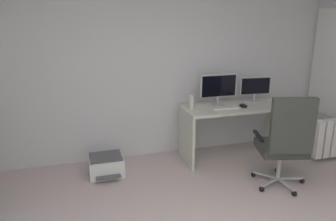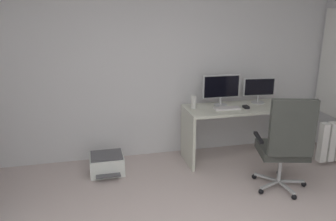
{
  "view_description": "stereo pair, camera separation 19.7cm",
  "coord_description": "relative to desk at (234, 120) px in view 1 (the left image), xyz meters",
  "views": [
    {
      "loc": [
        -0.87,
        -1.67,
        2.03
      ],
      "look_at": [
        0.2,
        2.03,
        0.85
      ],
      "focal_mm": 36.54,
      "sensor_mm": 36.0,
      "label": 1
    },
    {
      "loc": [
        -0.68,
        -1.72,
        2.03
      ],
      "look_at": [
        0.2,
        2.03,
        0.85
      ],
      "focal_mm": 36.54,
      "sensor_mm": 36.0,
      "label": 2
    }
  ],
  "objects": [
    {
      "name": "desktop_speaker",
      "position": [
        -0.6,
        0.07,
        0.28
      ],
      "size": [
        0.07,
        0.07,
        0.17
      ],
      "primitive_type": "cylinder",
      "color": "silver",
      "rests_on": "desk"
    },
    {
      "name": "monitor_main",
      "position": [
        -0.2,
        0.12,
        0.45
      ],
      "size": [
        0.52,
        0.18,
        0.42
      ],
      "color": "#B2B5B7",
      "rests_on": "desk"
    },
    {
      "name": "office_chair",
      "position": [
        0.14,
        -0.96,
        0.05
      ],
      "size": [
        0.65,
        0.63,
        1.13
      ],
      "color": "#B7BABC",
      "rests_on": "ground"
    },
    {
      "name": "desk",
      "position": [
        0.0,
        0.0,
        0.0
      ],
      "size": [
        1.41,
        0.59,
        0.74
      ],
      "color": "beige",
      "rests_on": "ground"
    },
    {
      "name": "keyboard",
      "position": [
        -0.18,
        -0.06,
        0.21
      ],
      "size": [
        0.35,
        0.15,
        0.02
      ],
      "primitive_type": "cube",
      "rotation": [
        0.0,
        0.0,
        -0.06
      ],
      "color": "silver",
      "rests_on": "desk"
    },
    {
      "name": "monitor_secondary",
      "position": [
        0.36,
        0.12,
        0.41
      ],
      "size": [
        0.44,
        0.18,
        0.35
      ],
      "color": "#B2B5B7",
      "rests_on": "desk"
    },
    {
      "name": "computer_mouse",
      "position": [
        0.08,
        -0.08,
        0.22
      ],
      "size": [
        0.06,
        0.1,
        0.03
      ],
      "primitive_type": "cube",
      "rotation": [
        0.0,
        0.0,
        -0.0
      ],
      "color": "black",
      "rests_on": "desk"
    },
    {
      "name": "printer",
      "position": [
        -1.76,
        -0.05,
        -0.42
      ],
      "size": [
        0.42,
        0.44,
        0.25
      ],
      "color": "white",
      "rests_on": "ground"
    },
    {
      "name": "wall_back",
      "position": [
        -1.23,
        0.46,
        0.77
      ],
      "size": [
        5.41,
        0.1,
        2.63
      ],
      "primitive_type": "cube",
      "color": "silver",
      "rests_on": "ground"
    }
  ]
}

